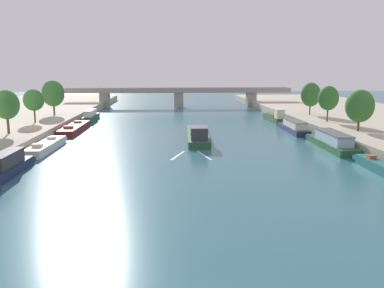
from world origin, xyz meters
name	(u,v)px	position (x,y,z in m)	size (l,w,h in m)	color
barge_midriver	(198,134)	(1.76, 50.24, 0.87)	(4.28, 19.97, 2.92)	#235633
wake_behind_barge	(191,156)	(-0.14, 37.34, 0.01)	(5.59, 6.02, 0.03)	#A0CCD6
moored_boat_left_midway	(8,165)	(-21.03, 28.42, 1.10)	(2.19, 11.08, 2.65)	#1E284C
moored_boat_left_far	(47,146)	(-20.99, 42.48, 0.61)	(2.65, 13.63, 2.26)	silver
moored_boat_left_downstream	(74,128)	(-21.08, 60.66, 0.62)	(3.09, 16.12, 2.28)	maroon
moored_boat_left_lone	(91,116)	(-20.89, 76.56, 1.07)	(2.03, 12.40, 2.55)	#235633
moored_boat_right_near	(379,166)	(20.98, 27.50, 0.60)	(1.93, 10.50, 2.23)	#23666B
moored_boat_right_upstream	(332,141)	(21.09, 41.42, 1.05)	(3.33, 15.40, 2.51)	#235633
moored_boat_right_lone	(293,127)	(20.34, 57.66, 0.93)	(2.98, 14.36, 2.23)	#1E284C
moored_boat_right_gap_after	(275,118)	(20.57, 72.12, 0.99)	(2.29, 13.15, 3.25)	#235633
tree_left_second	(6,105)	(-27.71, 46.32, 6.33)	(3.81, 3.81, 6.71)	brown
tree_left_far	(34,100)	(-28.11, 60.13, 6.00)	(3.75, 3.75, 6.14)	brown
tree_left_distant	(53,93)	(-27.99, 72.65, 6.48)	(4.76, 4.76, 7.43)	brown
tree_right_second	(360,106)	(27.16, 45.91, 5.88)	(4.47, 4.47, 6.61)	brown
tree_right_distant	(328,98)	(26.74, 57.68, 6.29)	(3.79, 3.79, 6.70)	brown
tree_right_nearest	(311,95)	(27.56, 69.55, 6.23)	(4.19, 4.19, 6.95)	brown
bridge_far	(179,95)	(0.00, 109.30, 3.91)	(69.47, 4.40, 6.00)	gray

